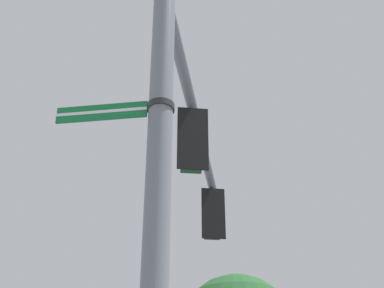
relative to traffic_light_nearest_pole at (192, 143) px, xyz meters
The scene contains 5 objects.
signal_pole 3.68m from the traffic_light_nearest_pole, 104.60° to the right, with size 0.30×0.30×7.90m, color slate.
mast_arm 1.17m from the traffic_light_nearest_pole, 74.93° to the left, with size 0.19×0.19×7.14m, color slate.
traffic_light_nearest_pole is the anchor object (origin of this frame).
traffic_light_mid_inner 3.41m from the traffic_light_nearest_pole, 75.29° to the left, with size 0.54×0.49×1.31m.
street_name_sign 2.93m from the traffic_light_nearest_pole, 111.89° to the right, with size 1.45×0.52×0.22m.
Camera 1 is at (-0.25, -5.36, 1.82)m, focal length 49.51 mm.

